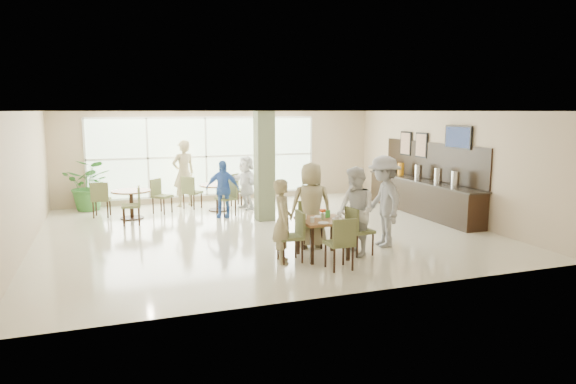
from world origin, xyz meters
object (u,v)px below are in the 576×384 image
object	(u,v)px
main_table	(323,225)
round_table_right	(219,190)
adult_b	(246,182)
teen_right	(355,212)
teen_far	(311,205)
adult_standing	(184,173)
teen_standing	(384,201)
round_table_left	(131,198)
buffet_counter	(422,194)
teen_left	(283,221)
potted_plant	(90,185)
adult_a	(223,189)

from	to	relation	value
main_table	round_table_right	xyz separation A→B (m)	(-0.91, 5.34, -0.08)
adult_b	teen_right	bearing A→B (deg)	-4.36
teen_far	adult_standing	size ratio (longest dim) A/B	0.90
round_table_right	teen_right	distance (m)	5.64
round_table_right	adult_standing	world-z (taller)	adult_standing
teen_standing	adult_standing	distance (m)	6.79
round_table_left	adult_b	size ratio (longest dim) A/B	0.66
buffet_counter	teen_left	size ratio (longest dim) A/B	2.99
potted_plant	teen_far	distance (m)	7.28
buffet_counter	teen_standing	world-z (taller)	buffet_counter
potted_plant	teen_far	world-z (taller)	teen_far
adult_standing	buffet_counter	bearing A→B (deg)	132.90
buffet_counter	teen_far	xyz separation A→B (m)	(-4.17, -2.22, 0.33)
buffet_counter	teen_far	distance (m)	4.74
main_table	teen_right	size ratio (longest dim) A/B	0.50
main_table	buffet_counter	xyz separation A→B (m)	(4.25, 3.00, -0.09)
teen_right	adult_b	xyz separation A→B (m)	(-0.77, 5.40, -0.11)
teen_right	adult_b	world-z (taller)	teen_right
adult_b	potted_plant	bearing A→B (deg)	-118.59
round_table_right	teen_far	xyz separation A→B (m)	(0.98, -4.56, 0.32)
buffet_counter	teen_right	xyz separation A→B (m)	(-3.59, -3.06, 0.32)
adult_b	adult_standing	xyz separation A→B (m)	(-1.64, 0.98, 0.22)
adult_b	round_table_right	bearing A→B (deg)	-103.43
round_table_left	adult_standing	distance (m)	2.09
teen_far	adult_b	world-z (taller)	teen_far
round_table_right	teen_far	world-z (taller)	teen_far
round_table_left	potted_plant	size ratio (longest dim) A/B	0.69
teen_far	adult_standing	distance (m)	5.82
adult_a	adult_standing	size ratio (longest dim) A/B	0.77
round_table_right	adult_b	distance (m)	0.82
adult_a	adult_b	size ratio (longest dim) A/B	0.99
main_table	teen_left	bearing A→B (deg)	-175.97
teen_far	potted_plant	bearing A→B (deg)	-42.69
main_table	teen_standing	xyz separation A→B (m)	(1.52, 0.36, 0.31)
round_table_left	teen_standing	distance (m)	6.71
main_table	round_table_left	xyz separation A→B (m)	(-3.30, 4.99, -0.09)
adult_b	adult_standing	distance (m)	1.92
round_table_left	adult_a	world-z (taller)	adult_a
teen_standing	round_table_left	bearing A→B (deg)	-127.86
buffet_counter	round_table_left	bearing A→B (deg)	165.20
teen_far	adult_a	world-z (taller)	teen_far
main_table	potted_plant	distance (m)	7.87
potted_plant	adult_b	size ratio (longest dim) A/B	0.95
teen_left	adult_standing	size ratio (longest dim) A/B	0.80
teen_far	adult_b	xyz separation A→B (m)	(-0.18, 4.55, -0.12)
teen_far	adult_standing	xyz separation A→B (m)	(-1.82, 5.53, 0.10)
round_table_right	adult_a	bearing A→B (deg)	-95.56
teen_right	teen_standing	bearing A→B (deg)	112.32
teen_far	adult_b	bearing A→B (deg)	-77.86
round_table_left	teen_far	distance (m)	5.41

